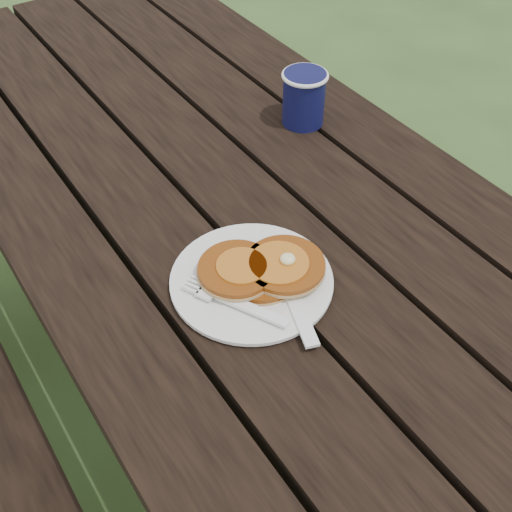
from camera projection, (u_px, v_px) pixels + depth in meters
ground at (237, 415)px, 1.63m from camera, size 60.00×60.00×0.00m
picnic_table at (233, 323)px, 1.37m from camera, size 1.36×1.80×0.75m
plate at (252, 281)px, 0.93m from camera, size 0.28×0.28×0.01m
pancake_stack at (262, 269)px, 0.92m from camera, size 0.18×0.15×0.04m
knife at (292, 297)px, 0.90m from camera, size 0.08×0.18×0.00m
fork at (252, 309)px, 0.87m from camera, size 0.10×0.16×0.01m
coffee_cup at (304, 95)px, 1.19m from camera, size 0.09×0.09×0.10m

